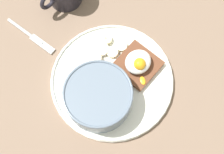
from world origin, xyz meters
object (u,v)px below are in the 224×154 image
Objects in this scene: banana_slice_inner at (122,46)px; banana_slice_right at (102,49)px; poached_egg at (138,62)px; banana_slice_left at (113,52)px; toast_slice at (137,65)px; banana_slice_back at (106,39)px; knife at (31,36)px; oatmeal_bowl at (98,97)px; banana_slice_front at (95,58)px.

banana_slice_right is at bearing 144.21° from banana_slice_inner.
banana_slice_left is at bearing 102.81° from poached_egg.
banana_slice_back is at bearing 92.47° from toast_slice.
knife is (-10.59, 17.94, -1.28)cm from banana_slice_left.
poached_egg is at bearing -100.20° from banana_slice_inner.
oatmeal_bowl reaches higher than knife.
banana_slice_left is at bearing -24.45° from banana_slice_front.
banana_slice_front is at bearing -162.75° from banana_slice_back.
banana_slice_left is (-1.50, 6.61, -2.34)cm from poached_egg.
banana_slice_inner is 22.68cm from knife.
banana_slice_right is at bearing 108.51° from toast_slice.
poached_egg is at bearing -88.17° from banana_slice_back.
oatmeal_bowl is at bearing -129.30° from banana_slice_front.
banana_slice_right is (-2.96, 8.83, -0.14)cm from toast_slice.
banana_slice_front is (6.48, 7.91, -2.66)cm from oatmeal_bowl.
banana_slice_left is (-1.61, 6.43, -0.10)cm from toast_slice.
banana_slice_back is (5.31, 1.65, -0.01)cm from banana_slice_front.
banana_slice_back is 18.66cm from knife.
oatmeal_bowl is 24.31cm from knife.
oatmeal_bowl is at bearing 178.13° from toast_slice.
oatmeal_bowl is 15.41cm from banana_slice_back.
toast_slice is at bearing -75.97° from banana_slice_left.
poached_egg reaches higher than banana_slice_back.
oatmeal_bowl reaches higher than poached_egg.
banana_slice_front is at bearing 123.56° from poached_egg.
knife is at bearing 111.90° from banana_slice_front.
oatmeal_bowl is at bearing -90.05° from knife.
banana_slice_left is 0.66× the size of banana_slice_right.
knife is at bearing 120.54° from banana_slice_left.
banana_slice_front is 17.37cm from knife.
banana_slice_left and banana_slice_back have the same top height.
toast_slice is at bearing -87.53° from banana_slice_back.
banana_slice_back reaches higher than knife.
banana_slice_left is 2.75cm from banana_slice_right.
banana_slice_left is at bearing 29.65° from oatmeal_bowl.
toast_slice is at bearing -99.51° from banana_slice_inner.
toast_slice and banana_slice_inner have the same top height.
oatmeal_bowl is 12.50cm from banana_slice_left.
poached_egg is 1.88× the size of banana_slice_back.
poached_egg reaches higher than banana_slice_left.
knife is at bearing 120.72° from banana_slice_right.
banana_slice_back reaches higher than banana_slice_right.
banana_slice_left is 1.02× the size of banana_slice_inner.
banana_slice_inner is (6.74, -2.33, -0.07)cm from banana_slice_front.
banana_slice_front is 0.77× the size of banana_slice_right.
banana_slice_front reaches higher than banana_slice_inner.
poached_egg is at bearing -120.96° from toast_slice.
banana_slice_front is (-5.74, 8.31, -0.05)cm from toast_slice.
toast_slice is 2.96× the size of banana_slice_left.
toast_slice is 6.06cm from banana_slice_inner.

